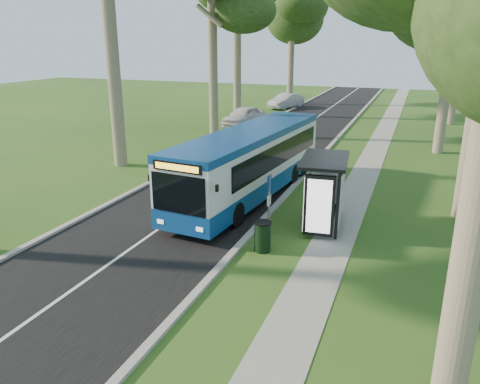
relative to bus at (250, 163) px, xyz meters
The scene contains 13 objects.
ground 5.76m from the bus, 73.65° to the right, with size 120.00×120.00×0.00m, color #274C17.
road 5.33m from the bus, 112.49° to the left, with size 7.00×100.00×0.02m, color black.
kerb_east 5.19m from the bus, 71.66° to the left, with size 0.25×100.00×0.12m, color #9E9B93.
kerb_west 7.36m from the bus, 139.22° to the left, with size 0.25×100.00×0.12m, color #9E9B93.
centre_line 5.33m from the bus, 112.49° to the left, with size 0.12×100.00×0.01m, color white.
footpath 6.74m from the bus, 45.86° to the left, with size 1.50×100.00×0.02m, color gray.
bus is the anchor object (origin of this frame).
bus_stop_sign 4.58m from the bus, 61.49° to the right, with size 0.09×0.34×2.38m.
bus_shelter 4.82m from the bus, 34.41° to the right, with size 2.03×3.32×2.71m.
litter_bin 6.00m from the bus, 65.98° to the right, with size 0.62×0.62×1.08m.
car_white 18.78m from the bus, 111.38° to the left, with size 1.93×4.80×1.63m, color silver.
car_silver 29.74m from the bus, 102.35° to the left, with size 1.63×4.68×1.54m, color #A9ABB0.
tree_east_d 27.67m from the bus, 68.85° to the left, with size 5.20×5.20×12.99m.
Camera 1 is at (5.40, -14.19, 6.99)m, focal length 35.00 mm.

